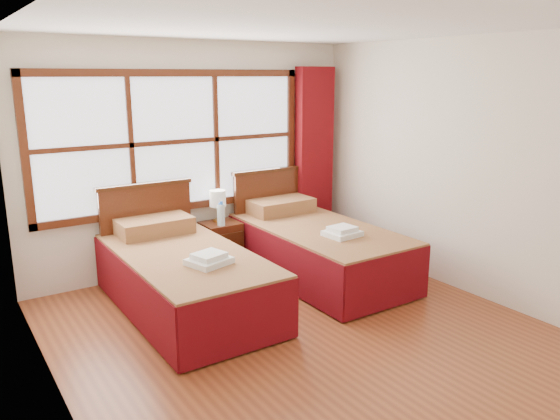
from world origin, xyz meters
TOP-DOWN VIEW (x-y plane):
  - floor at (0.00, 0.00)m, footprint 4.50×4.50m
  - ceiling at (0.00, 0.00)m, footprint 4.50×4.50m
  - wall_back at (0.00, 2.25)m, footprint 4.00×0.00m
  - wall_left at (-2.00, 0.00)m, footprint 0.00×4.50m
  - wall_right at (2.00, 0.00)m, footprint 0.00×4.50m
  - window at (-0.25, 2.21)m, footprint 3.16×0.06m
  - curtain at (1.60, 2.11)m, footprint 0.50×0.16m
  - bed_left at (-0.65, 1.20)m, footprint 1.12×2.17m
  - bed_right at (0.96, 1.20)m, footprint 1.12×2.18m
  - nightstand at (0.17, 1.99)m, footprint 0.42×0.41m
  - towels_left at (-0.60, 0.72)m, footprint 0.42×0.39m
  - towels_right at (0.94, 0.73)m, footprint 0.36×0.33m
  - lamp at (0.19, 2.08)m, footprint 0.19×0.19m
  - bottle_near at (0.13, 1.88)m, footprint 0.07×0.07m
  - bottle_far at (0.12, 1.90)m, footprint 0.07×0.07m

SIDE VIEW (x-z plane):
  - floor at x=0.00m, z-range 0.00..0.00m
  - nightstand at x=0.17m, z-range 0.00..0.56m
  - bed_left at x=-0.65m, z-range -0.21..0.88m
  - bed_right at x=0.96m, z-range -0.21..0.88m
  - towels_left at x=-0.60m, z-range 0.58..0.68m
  - towels_right at x=0.94m, z-range 0.58..0.68m
  - bottle_far at x=0.12m, z-range 0.54..0.80m
  - bottle_near at x=0.13m, z-range 0.54..0.82m
  - lamp at x=0.19m, z-range 0.63..1.00m
  - curtain at x=1.60m, z-range 0.02..2.32m
  - wall_back at x=0.00m, z-range -0.70..3.30m
  - wall_left at x=-2.00m, z-range -0.95..3.55m
  - wall_right at x=2.00m, z-range -0.95..3.55m
  - window at x=-0.25m, z-range 0.72..2.28m
  - ceiling at x=0.00m, z-range 2.60..2.60m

